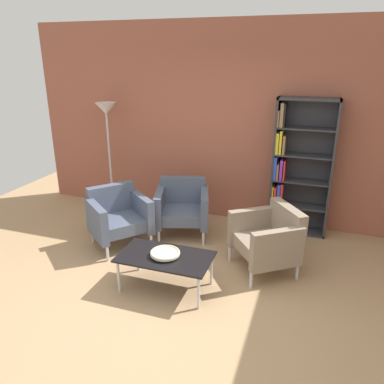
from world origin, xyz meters
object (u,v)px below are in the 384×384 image
object	(u,v)px
armchair_corner_red	(182,207)
floor_lamp_torchiere	(107,122)
armchair_near_window	(118,216)
armchair_by_bookshelf	(269,238)
decorative_bowl	(165,253)
bookshelf_tall	(296,169)
coffee_table_low	(165,258)

from	to	relation	value
armchair_corner_red	floor_lamp_torchiere	distance (m)	1.82
armchair_near_window	armchair_by_bookshelf	bearing A→B (deg)	-50.45
armchair_corner_red	armchair_near_window	bearing A→B (deg)	-157.99
decorative_bowl	bookshelf_tall	bearing A→B (deg)	59.37
coffee_table_low	armchair_by_bookshelf	size ratio (longest dim) A/B	1.06
floor_lamp_torchiere	decorative_bowl	bearing A→B (deg)	-46.86
decorative_bowl	coffee_table_low	bearing A→B (deg)	-33.69
decorative_bowl	armchair_by_bookshelf	size ratio (longest dim) A/B	0.34
coffee_table_low	armchair_corner_red	bearing A→B (deg)	102.55
armchair_by_bookshelf	coffee_table_low	bearing A→B (deg)	-88.81
decorative_bowl	armchair_corner_red	size ratio (longest dim) A/B	0.37
bookshelf_tall	armchair_by_bookshelf	world-z (taller)	bookshelf_tall
decorative_bowl	armchair_by_bookshelf	xyz separation A→B (m)	(0.99, 0.76, -0.02)
bookshelf_tall	coffee_table_low	distance (m)	2.34
coffee_table_low	armchair_corner_red	distance (m)	1.36
coffee_table_low	armchair_by_bookshelf	distance (m)	1.25
armchair_corner_red	armchair_near_window	world-z (taller)	same
bookshelf_tall	armchair_corner_red	size ratio (longest dim) A/B	2.18
bookshelf_tall	decorative_bowl	bearing A→B (deg)	-120.63
coffee_table_low	armchair_by_bookshelf	bearing A→B (deg)	37.46
decorative_bowl	armchair_corner_red	distance (m)	1.36
armchair_by_bookshelf	floor_lamp_torchiere	size ratio (longest dim) A/B	0.54
bookshelf_tall	armchair_corner_red	xyz separation A→B (m)	(-1.46, -0.63, -0.50)
bookshelf_tall	armchair_corner_red	world-z (taller)	bookshelf_tall
bookshelf_tall	coffee_table_low	xyz separation A→B (m)	(-1.16, -1.96, -0.55)
bookshelf_tall	armchair_near_window	size ratio (longest dim) A/B	2.00
armchair_by_bookshelf	armchair_corner_red	bearing A→B (deg)	-150.02
coffee_table_low	floor_lamp_torchiere	bearing A→B (deg)	133.14
armchair_by_bookshelf	armchair_near_window	world-z (taller)	same
decorative_bowl	armchair_near_window	distance (m)	1.25
bookshelf_tall	armchair_corner_red	distance (m)	1.67
decorative_bowl	armchair_by_bookshelf	world-z (taller)	armchair_by_bookshelf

